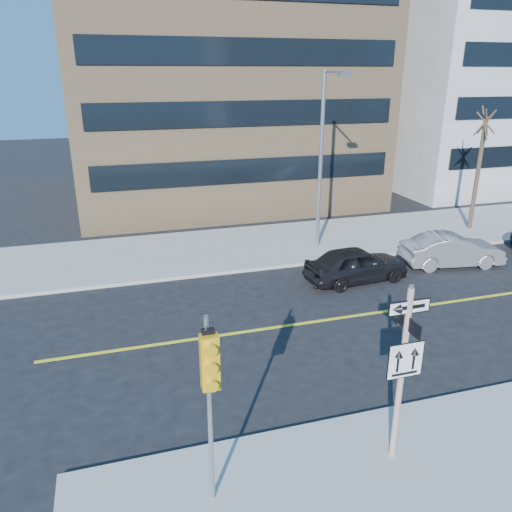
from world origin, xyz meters
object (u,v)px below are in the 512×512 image
object	(u,v)px
parked_car_a	(356,264)
street_tree_west	(485,125)
sign_pole	(403,366)
parked_car_b	(452,250)
traffic_signal	(210,377)
streetlight_a	(323,150)

from	to	relation	value
parked_car_a	street_tree_west	world-z (taller)	street_tree_west
sign_pole	parked_car_b	size ratio (longest dim) A/B	0.94
parked_car_b	street_tree_west	distance (m)	7.63
street_tree_west	parked_car_b	bearing A→B (deg)	-136.00
traffic_signal	parked_car_a	xyz separation A→B (m)	(7.91, 9.49, -2.30)
traffic_signal	street_tree_west	bearing A→B (deg)	39.39
parked_car_b	sign_pole	bearing A→B (deg)	146.63
sign_pole	street_tree_west	world-z (taller)	street_tree_west
streetlight_a	street_tree_west	distance (m)	9.05
parked_car_a	streetlight_a	bearing A→B (deg)	-6.35
parked_car_a	street_tree_west	distance (m)	11.21
street_tree_west	traffic_signal	bearing A→B (deg)	-140.61
sign_pole	parked_car_a	world-z (taller)	sign_pole
traffic_signal	street_tree_west	xyz separation A→B (m)	(17.00, 13.96, 2.50)
streetlight_a	street_tree_west	xyz separation A→B (m)	(9.00, 0.54, 0.77)
traffic_signal	street_tree_west	size ratio (longest dim) A/B	0.63
parked_car_a	parked_car_b	bearing A→B (deg)	-90.80
parked_car_a	streetlight_a	world-z (taller)	streetlight_a
parked_car_a	streetlight_a	size ratio (longest dim) A/B	0.53
streetlight_a	street_tree_west	world-z (taller)	streetlight_a
traffic_signal	streetlight_a	distance (m)	15.72
street_tree_west	sign_pole	bearing A→B (deg)	-133.26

